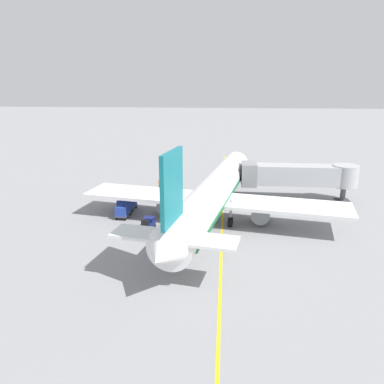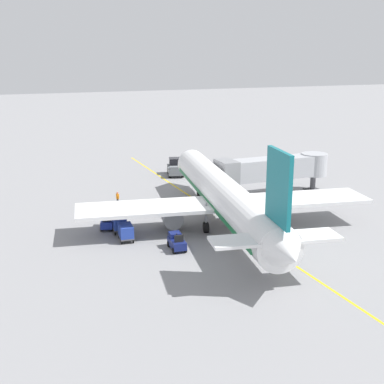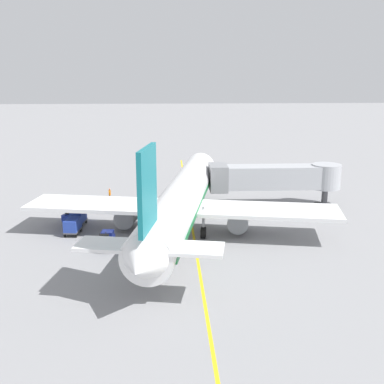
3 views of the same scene
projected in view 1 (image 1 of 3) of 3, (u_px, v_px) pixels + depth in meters
The scene contains 12 objects.
ground_plane at pixel (222, 223), 41.85m from camera, with size 400.00×400.00×0.00m, color gray.
gate_lead_in_line at pixel (222, 223), 41.85m from camera, with size 0.24×80.00×0.01m, color gold.
parked_airliner at pixel (214, 193), 42.14m from camera, with size 30.45×37.20×10.63m.
jet_bridge at pixel (299, 175), 49.27m from camera, with size 15.31×3.50×4.98m.
pushback_tractor at pixel (238, 167), 64.94m from camera, with size 3.35×4.84×2.40m.
baggage_tug_lead at pixel (147, 225), 39.25m from camera, with size 1.47×2.59×1.62m.
baggage_tug_trailing at pixel (126, 201), 47.47m from camera, with size 1.96×2.75×1.62m.
baggage_cart_front at pixel (130, 203), 45.87m from camera, with size 1.52×2.95×1.58m.
baggage_cart_second_in_train at pixel (123, 210), 43.27m from camera, with size 1.52×2.95×1.58m.
ground_crew_wing_walker at pixel (183, 200), 47.16m from camera, with size 0.73×0.30×1.69m.
ground_crew_loader at pixel (141, 191), 51.01m from camera, with size 0.59×0.56×1.69m.
ground_crew_marshaller at pixel (159, 184), 54.31m from camera, with size 0.30×0.73×1.69m.
Camera 1 is at (0.11, -39.26, 15.31)m, focal length 34.49 mm.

